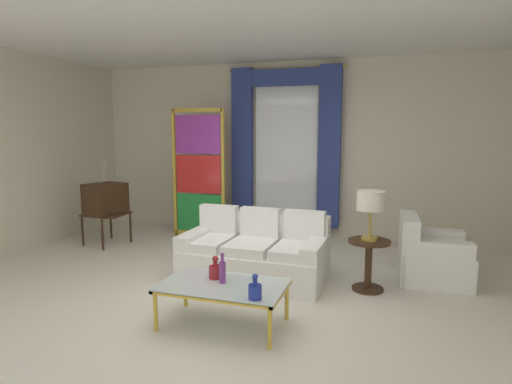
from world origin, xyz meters
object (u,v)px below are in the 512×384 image
object	(u,v)px
couch_white_long	(256,254)
bottle_crystal_tall	(215,271)
coffee_table	(223,288)
armchair_white	(429,258)
round_side_table	(369,260)
peacock_figurine	(212,233)
bottle_amber_squat	(222,271)
vintage_tv	(105,200)
table_lamp_brass	(371,203)
stained_glass_divider	(199,177)
bottle_blue_decanter	(255,290)

from	to	relation	value
couch_white_long	bottle_crystal_tall	size ratio (longest dim) A/B	7.89
coffee_table	armchair_white	bearing A→B (deg)	44.77
round_side_table	couch_white_long	bearing A→B (deg)	179.10
couch_white_long	armchair_white	distance (m)	2.14
bottle_crystal_tall	peacock_figurine	xyz separation A→B (m)	(-1.09, 2.39, -0.27)
bottle_amber_squat	vintage_tv	bearing A→B (deg)	143.65
bottle_amber_squat	vintage_tv	xyz separation A→B (m)	(-2.90, 2.13, 0.20)
coffee_table	table_lamp_brass	bearing A→B (deg)	47.32
stained_glass_divider	bottle_crystal_tall	bearing A→B (deg)	-61.98
table_lamp_brass	peacock_figurine	bearing A→B (deg)	154.92
vintage_tv	armchair_white	world-z (taller)	vintage_tv
vintage_tv	table_lamp_brass	xyz separation A→B (m)	(4.17, -0.79, 0.30)
peacock_figurine	round_side_table	world-z (taller)	round_side_table
couch_white_long	armchair_white	size ratio (longest dim) A/B	2.11
vintage_tv	stained_glass_divider	bearing A→B (deg)	34.41
bottle_blue_decanter	stained_glass_divider	distance (m)	3.90
coffee_table	vintage_tv	size ratio (longest dim) A/B	0.87
bottle_blue_decanter	bottle_crystal_tall	bearing A→B (deg)	144.57
armchair_white	table_lamp_brass	size ratio (longest dim) A/B	1.48
vintage_tv	peacock_figurine	size ratio (longest dim) A/B	2.24
stained_glass_divider	armchair_white	bearing A→B (deg)	-16.58
armchair_white	coffee_table	bearing A→B (deg)	-135.23
bottle_amber_squat	vintage_tv	distance (m)	3.60
armchair_white	round_side_table	world-z (taller)	armchair_white
bottle_amber_squat	stained_glass_divider	xyz separation A→B (m)	(-1.65, 2.99, 0.53)
couch_white_long	peacock_figurine	distance (m)	1.58
coffee_table	armchair_white	size ratio (longest dim) A/B	1.39
bottle_blue_decanter	vintage_tv	bearing A→B (deg)	143.97
coffee_table	stained_glass_divider	distance (m)	3.51
couch_white_long	coffee_table	world-z (taller)	couch_white_long
bottle_amber_squat	stained_glass_divider	bearing A→B (deg)	118.93
bottle_crystal_tall	round_side_table	xyz separation A→B (m)	(1.38, 1.24, -0.13)
bottle_crystal_tall	peacock_figurine	bearing A→B (deg)	114.40
bottle_blue_decanter	peacock_figurine	distance (m)	3.22
bottle_crystal_tall	table_lamp_brass	size ratio (longest dim) A/B	0.40
stained_glass_divider	bottle_amber_squat	bearing A→B (deg)	-61.07
peacock_figurine	stained_glass_divider	bearing A→B (deg)	132.41
coffee_table	vintage_tv	xyz separation A→B (m)	(-2.91, 2.16, 0.35)
peacock_figurine	bottle_crystal_tall	bearing A→B (deg)	-65.60
armchair_white	table_lamp_brass	distance (m)	1.17
bottle_blue_decanter	table_lamp_brass	xyz separation A→B (m)	(0.85, 1.61, 0.54)
bottle_blue_decanter	armchair_white	world-z (taller)	armchair_white
bottle_crystal_tall	table_lamp_brass	world-z (taller)	table_lamp_brass
bottle_amber_squat	peacock_figurine	xyz separation A→B (m)	(-1.20, 2.49, -0.31)
bottle_blue_decanter	table_lamp_brass	world-z (taller)	table_lamp_brass
bottle_crystal_tall	stained_glass_divider	size ratio (longest dim) A/B	0.10
couch_white_long	bottle_amber_squat	xyz separation A→B (m)	(0.11, -1.36, 0.22)
vintage_tv	peacock_figurine	xyz separation A→B (m)	(1.70, 0.36, -0.51)
armchair_white	stained_glass_divider	distance (m)	3.85
vintage_tv	table_lamp_brass	size ratio (longest dim) A/B	2.36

